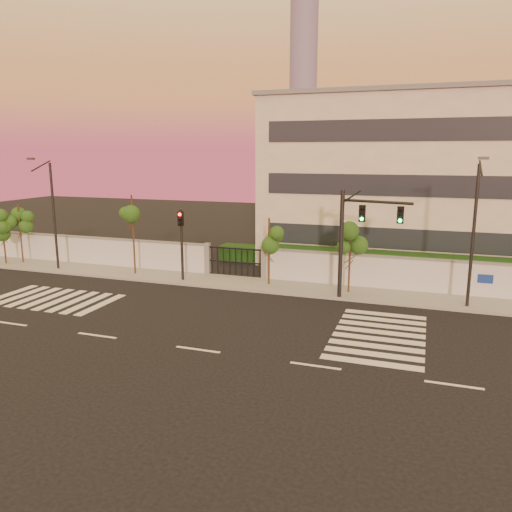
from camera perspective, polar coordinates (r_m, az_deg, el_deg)
The scene contains 16 objects.
ground at distance 21.36m, azimuth -6.65°, elevation -10.59°, with size 120.00×120.00×0.00m, color black.
sidewalk at distance 30.63m, azimuth 1.87°, elevation -3.44°, with size 60.00×3.00×0.15m, color gray.
perimeter_wall at distance 31.75m, azimuth 2.86°, elevation -1.05°, with size 60.00×0.36×2.20m.
hedge_row at distance 34.14m, azimuth 5.85°, elevation -0.63°, with size 41.00×4.25×1.80m.
institutional_building at distance 39.79m, azimuth 19.67°, elevation 8.27°, with size 24.40×12.40×12.25m.
distant_skyscraper at distance 311.44m, azimuth 5.46°, elevation 21.61°, with size 16.00×16.00×118.00m.
road_markings at distance 25.17m, azimuth -6.20°, elevation -7.05°, with size 57.00×7.62×0.02m.
street_tree_a at distance 40.44m, azimuth -26.97°, elevation 3.14°, with size 1.44×1.15×4.00m.
street_tree_b at distance 40.17m, azimuth -25.40°, elevation 3.70°, with size 1.33×1.06×4.44m.
street_tree_c at distance 33.80m, azimuth -13.89°, elevation 4.38°, with size 1.46×1.17×5.40m.
street_tree_d at distance 30.22m, azimuth 1.55°, elevation 2.27°, with size 1.47×1.17×4.24m.
street_tree_e at distance 28.97m, azimuth 10.77°, elevation 1.50°, with size 1.38×1.10×4.13m.
traffic_signal_main at distance 27.61m, azimuth 11.31°, elevation 2.72°, with size 3.83×1.13×6.13m.
traffic_signal_secondary at distance 31.59m, azimuth -8.53°, elevation 2.29°, with size 0.36×0.35×4.69m.
streetlight_west at distance 36.84m, azimuth -22.28°, elevation 4.80°, with size 0.46×1.87×7.78m.
streetlight_east at distance 27.70m, azimuth 23.66°, elevation 2.83°, with size 0.47×1.90×7.90m.
Camera 1 is at (8.71, -17.76, 8.07)m, focal length 35.00 mm.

